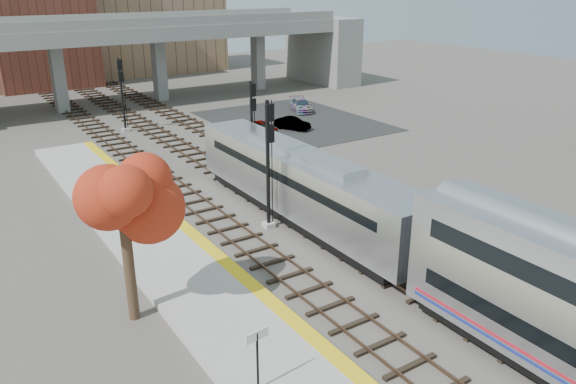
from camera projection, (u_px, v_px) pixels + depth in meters
ground at (373, 278)px, 26.38m from camera, size 160.00×160.00×0.00m
platform at (236, 323)px, 22.63m from camera, size 4.50×60.00×0.35m
yellow_strip at (276, 305)px, 23.53m from camera, size 0.70×60.00×0.01m
tracks at (257, 193)px, 36.62m from camera, size 10.70×95.00×0.25m
overpass at (140, 50)px, 62.07m from camera, size 54.00×12.00×9.50m
buildings_far at (59, 20)px, 76.37m from camera, size 43.00×21.00×20.60m
parking_lot at (293, 121)px, 55.44m from camera, size 14.00×18.00×0.04m
locomotive at (301, 183)px, 31.92m from camera, size 3.02×19.05×4.10m
signal_mast_near at (269, 166)px, 30.44m from camera, size 0.60×0.64×7.26m
signal_mast_mid at (252, 130)px, 39.75m from camera, size 0.60×0.64×6.58m
signal_mast_far at (122, 97)px, 50.53m from camera, size 0.60×0.64×6.64m
station_sign at (257, 348)px, 18.19m from camera, size 0.90×0.16×2.27m
tree at (122, 202)px, 21.47m from camera, size 3.60×3.60×6.99m
car_a at (263, 127)px, 50.87m from camera, size 1.66×3.35×1.10m
car_b at (292, 123)px, 52.07m from camera, size 2.63×3.60×1.13m
car_c at (301, 105)px, 59.23m from camera, size 3.23×4.72×1.27m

